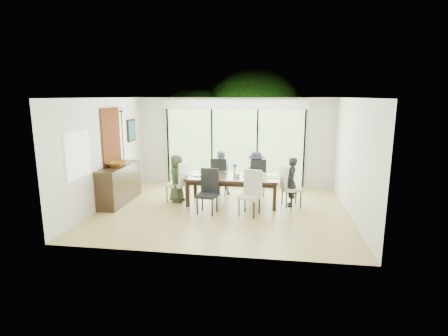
# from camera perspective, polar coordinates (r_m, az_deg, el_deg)

# --- Properties ---
(floor) EXTENTS (6.00, 5.00, 0.01)m
(floor) POSITION_cam_1_polar(r_m,az_deg,el_deg) (8.63, -0.24, -6.88)
(floor) COLOR olive
(floor) RESTS_ON ground
(ceiling) EXTENTS (6.00, 5.00, 0.01)m
(ceiling) POSITION_cam_1_polar(r_m,az_deg,el_deg) (8.18, -0.26, 11.42)
(ceiling) COLOR white
(ceiling) RESTS_ON wall_back
(wall_back) EXTENTS (6.00, 0.02, 2.70)m
(wall_back) POSITION_cam_1_polar(r_m,az_deg,el_deg) (10.76, 1.73, 4.24)
(wall_back) COLOR silver
(wall_back) RESTS_ON floor
(wall_front) EXTENTS (6.00, 0.02, 2.70)m
(wall_front) POSITION_cam_1_polar(r_m,az_deg,el_deg) (5.88, -3.87, -2.04)
(wall_front) COLOR silver
(wall_front) RESTS_ON floor
(wall_left) EXTENTS (0.02, 5.00, 2.70)m
(wall_left) POSITION_cam_1_polar(r_m,az_deg,el_deg) (9.23, -19.08, 2.36)
(wall_left) COLOR beige
(wall_left) RESTS_ON floor
(wall_right) EXTENTS (0.02, 5.00, 2.70)m
(wall_right) POSITION_cam_1_polar(r_m,az_deg,el_deg) (8.41, 20.50, 1.40)
(wall_right) COLOR white
(wall_right) RESTS_ON floor
(glass_doors) EXTENTS (4.20, 0.02, 2.30)m
(glass_doors) POSITION_cam_1_polar(r_m,az_deg,el_deg) (10.74, 1.70, 3.42)
(glass_doors) COLOR #598C3F
(glass_doors) RESTS_ON wall_back
(blinds_header) EXTENTS (4.40, 0.06, 0.28)m
(blinds_header) POSITION_cam_1_polar(r_m,az_deg,el_deg) (10.62, 1.74, 10.36)
(blinds_header) COLOR white
(blinds_header) RESTS_ON wall_back
(mullion_a) EXTENTS (0.05, 0.04, 2.30)m
(mullion_a) POSITION_cam_1_polar(r_m,az_deg,el_deg) (11.17, -9.09, 3.59)
(mullion_a) COLOR black
(mullion_a) RESTS_ON wall_back
(mullion_b) EXTENTS (0.05, 0.04, 2.30)m
(mullion_b) POSITION_cam_1_polar(r_m,az_deg,el_deg) (10.83, -1.99, 3.48)
(mullion_b) COLOR black
(mullion_b) RESTS_ON wall_back
(mullion_c) EXTENTS (0.05, 0.04, 2.30)m
(mullion_c) POSITION_cam_1_polar(r_m,az_deg,el_deg) (10.68, 5.44, 3.32)
(mullion_c) COLOR black
(mullion_c) RESTS_ON wall_back
(mullion_d) EXTENTS (0.05, 0.04, 2.30)m
(mullion_d) POSITION_cam_1_polar(r_m,az_deg,el_deg) (10.70, 12.96, 3.09)
(mullion_d) COLOR black
(mullion_d) RESTS_ON wall_back
(side_window) EXTENTS (0.02, 0.90, 1.00)m
(side_window) POSITION_cam_1_polar(r_m,az_deg,el_deg) (8.16, -22.72, 2.01)
(side_window) COLOR #8CAD7F
(side_window) RESTS_ON wall_left
(deck) EXTENTS (6.00, 1.80, 0.10)m
(deck) POSITION_cam_1_polar(r_m,az_deg,el_deg) (11.89, 2.18, -1.92)
(deck) COLOR brown
(deck) RESTS_ON ground
(rail_top) EXTENTS (6.00, 0.08, 0.06)m
(rail_top) POSITION_cam_1_polar(r_m,az_deg,el_deg) (12.54, 2.59, 1.60)
(rail_top) COLOR brown
(rail_top) RESTS_ON deck
(foliage_left) EXTENTS (3.20, 3.20, 3.20)m
(foliage_left) POSITION_cam_1_polar(r_m,az_deg,el_deg) (13.69, -4.51, 6.18)
(foliage_left) COLOR #14380F
(foliage_left) RESTS_ON ground
(foliage_mid) EXTENTS (4.00, 4.00, 4.00)m
(foliage_mid) POSITION_cam_1_polar(r_m,az_deg,el_deg) (13.95, 4.95, 7.76)
(foliage_mid) COLOR #14380F
(foliage_mid) RESTS_ON ground
(foliage_right) EXTENTS (2.80, 2.80, 2.80)m
(foliage_right) POSITION_cam_1_polar(r_m,az_deg,el_deg) (13.21, 12.55, 4.96)
(foliage_right) COLOR #14380F
(foliage_right) RESTS_ON ground
(foliage_far) EXTENTS (3.60, 3.60, 3.60)m
(foliage_far) POSITION_cam_1_polar(r_m,az_deg,el_deg) (14.75, 1.19, 7.31)
(foliage_far) COLOR #14380F
(foliage_far) RESTS_ON ground
(table_top) EXTENTS (2.32, 1.06, 0.06)m
(table_top) POSITION_cam_1_polar(r_m,az_deg,el_deg) (8.96, 1.41, -1.53)
(table_top) COLOR black
(table_top) RESTS_ON floor
(table_apron) EXTENTS (2.13, 0.87, 0.10)m
(table_apron) POSITION_cam_1_polar(r_m,az_deg,el_deg) (8.98, 1.41, -2.07)
(table_apron) COLOR black
(table_apron) RESTS_ON floor
(table_leg_fl) EXTENTS (0.09, 0.09, 0.67)m
(table_leg_fl) POSITION_cam_1_polar(r_m,az_deg,el_deg) (8.83, -5.93, -4.21)
(table_leg_fl) COLOR black
(table_leg_fl) RESTS_ON floor
(table_leg_fr) EXTENTS (0.09, 0.09, 0.67)m
(table_leg_fr) POSITION_cam_1_polar(r_m,az_deg,el_deg) (8.58, 8.26, -4.76)
(table_leg_fr) COLOR black
(table_leg_fr) RESTS_ON floor
(table_leg_bl) EXTENTS (0.09, 0.09, 0.67)m
(table_leg_bl) POSITION_cam_1_polar(r_m,az_deg,el_deg) (9.64, -4.68, -2.83)
(table_leg_bl) COLOR black
(table_leg_bl) RESTS_ON floor
(table_leg_br) EXTENTS (0.09, 0.09, 0.67)m
(table_leg_br) POSITION_cam_1_polar(r_m,az_deg,el_deg) (9.40, 8.28, -3.29)
(table_leg_br) COLOR black
(table_leg_br) RESTS_ON floor
(chair_left_end) EXTENTS (0.53, 0.53, 1.06)m
(chair_left_end) POSITION_cam_1_polar(r_m,az_deg,el_deg) (9.29, -7.82, -2.20)
(chair_left_end) COLOR white
(chair_left_end) RESTS_ON floor
(chair_right_end) EXTENTS (0.54, 0.54, 1.06)m
(chair_right_end) POSITION_cam_1_polar(r_m,az_deg,el_deg) (8.95, 11.00, -2.84)
(chair_right_end) COLOR beige
(chair_right_end) RESTS_ON floor
(chair_far_left) EXTENTS (0.48, 0.48, 1.06)m
(chair_far_left) POSITION_cam_1_polar(r_m,az_deg,el_deg) (9.88, -0.59, -1.26)
(chair_far_left) COLOR black
(chair_far_left) RESTS_ON floor
(chair_far_right) EXTENTS (0.57, 0.57, 1.06)m
(chair_far_right) POSITION_cam_1_polar(r_m,az_deg,el_deg) (9.78, 5.21, -1.44)
(chair_far_right) COLOR black
(chair_far_right) RESTS_ON floor
(chair_near_left) EXTENTS (0.50, 0.50, 1.06)m
(chair_near_left) POSITION_cam_1_polar(r_m,az_deg,el_deg) (8.24, -2.78, -3.89)
(chair_near_left) COLOR black
(chair_near_left) RESTS_ON floor
(chair_near_right) EXTENTS (0.56, 0.56, 1.06)m
(chair_near_right) POSITION_cam_1_polar(r_m,az_deg,el_deg) (8.12, 4.19, -4.16)
(chair_near_right) COLOR beige
(chair_near_right) RESTS_ON floor
(person_left_end) EXTENTS (0.44, 0.63, 1.25)m
(person_left_end) POSITION_cam_1_polar(r_m,az_deg,el_deg) (9.26, -7.72, -1.65)
(person_left_end) COLOR #3B472F
(person_left_end) RESTS_ON floor
(person_right_end) EXTENTS (0.40, 0.61, 1.25)m
(person_right_end) POSITION_cam_1_polar(r_m,az_deg,el_deg) (8.93, 10.89, -2.27)
(person_right_end) COLOR black
(person_right_end) RESTS_ON floor
(person_far_left) EXTENTS (0.66, 0.50, 1.25)m
(person_far_left) POSITION_cam_1_polar(r_m,az_deg,el_deg) (9.84, -0.61, -0.76)
(person_far_left) COLOR #7C8FB4
(person_far_left) RESTS_ON floor
(person_far_right) EXTENTS (0.60, 0.40, 1.25)m
(person_far_right) POSITION_cam_1_polar(r_m,az_deg,el_deg) (9.74, 5.21, -0.94)
(person_far_right) COLOR #262031
(person_far_right) RESTS_ON floor
(placemat_left) EXTENTS (0.43, 0.31, 0.01)m
(placemat_left) POSITION_cam_1_polar(r_m,az_deg,el_deg) (9.11, -4.53, -1.13)
(placemat_left) COLOR #96B03F
(placemat_left) RESTS_ON table_top
(placemat_right) EXTENTS (0.43, 0.31, 0.01)m
(placemat_right) POSITION_cam_1_polar(r_m,az_deg,el_deg) (8.89, 7.50, -1.52)
(placemat_right) COLOR #7BB841
(placemat_right) RESTS_ON table_top
(placemat_far_l) EXTENTS (0.43, 0.31, 0.01)m
(placemat_far_l) POSITION_cam_1_polar(r_m,az_deg,el_deg) (9.40, -1.02, -0.70)
(placemat_far_l) COLOR #93AA3C
(placemat_far_l) RESTS_ON table_top
(placemat_far_r) EXTENTS (0.43, 0.31, 0.01)m
(placemat_far_r) POSITION_cam_1_polar(r_m,az_deg,el_deg) (9.29, 5.08, -0.89)
(placemat_far_r) COLOR #91A139
(placemat_far_r) RESTS_ON table_top
(placemat_paper) EXTENTS (0.43, 0.31, 0.01)m
(placemat_paper) POSITION_cam_1_polar(r_m,az_deg,el_deg) (8.74, -2.40, -1.65)
(placemat_paper) COLOR white
(placemat_paper) RESTS_ON table_top
(tablet_far_l) EXTENTS (0.25, 0.17, 0.01)m
(tablet_far_l) POSITION_cam_1_polar(r_m,az_deg,el_deg) (9.33, -0.46, -0.73)
(tablet_far_l) COLOR black
(tablet_far_l) RESTS_ON table_top
(tablet_far_r) EXTENTS (0.23, 0.16, 0.01)m
(tablet_far_r) POSITION_cam_1_polar(r_m,az_deg,el_deg) (9.25, 4.75, -0.90)
(tablet_far_r) COLOR black
(tablet_far_r) RESTS_ON table_top
(papers) EXTENTS (0.29, 0.21, 0.00)m
(papers) POSITION_cam_1_polar(r_m,az_deg,el_deg) (8.85, 5.88, -1.55)
(papers) COLOR white
(papers) RESTS_ON table_top
(platter_base) EXTENTS (0.25, 0.25, 0.02)m
(platter_base) POSITION_cam_1_polar(r_m,az_deg,el_deg) (8.74, -2.40, -1.56)
(platter_base) COLOR white
(platter_base) RESTS_ON table_top
(platter_snacks) EXTENTS (0.19, 0.19, 0.01)m
(platter_snacks) POSITION_cam_1_polar(r_m,az_deg,el_deg) (8.74, -2.41, -1.45)
(platter_snacks) COLOR orange
(platter_snacks) RESTS_ON table_top
(vase) EXTENTS (0.08, 0.08, 0.12)m
(vase) POSITION_cam_1_polar(r_m,az_deg,el_deg) (8.98, 1.77, -0.93)
(vase) COLOR silver
(vase) RESTS_ON table_top
(hyacinth_stems) EXTENTS (0.04, 0.04, 0.15)m
(hyacinth_stems) POSITION_cam_1_polar(r_m,az_deg,el_deg) (8.96, 1.78, -0.20)
(hyacinth_stems) COLOR #337226
(hyacinth_stems) RESTS_ON table_top
(hyacinth_blooms) EXTENTS (0.11, 0.11, 0.11)m
(hyacinth_blooms) POSITION_cam_1_polar(r_m,az_deg,el_deg) (8.94, 1.78, 0.40)
(hyacinth_blooms) COLOR #5563D5
(hyacinth_blooms) RESTS_ON table_top
(laptop) EXTENTS (0.36, 0.27, 0.03)m
(laptop) POSITION_cam_1_polar(r_m,az_deg,el_deg) (8.99, -4.05, -1.24)
(laptop) COLOR silver
(laptop) RESTS_ON table_top
(cup_a) EXTENTS (0.17, 0.17, 0.09)m
(cup_a) POSITION_cam_1_polar(r_m,az_deg,el_deg) (9.19, -2.81, -0.72)
(cup_a) COLOR white
(cup_a) RESTS_ON table_top
(cup_b) EXTENTS (0.14, 0.14, 0.09)m
(cup_b) POSITION_cam_1_polar(r_m,az_deg,el_deg) (8.83, 2.30, -1.24)
(cup_b) COLOR white
(cup_b) RESTS_ON table_top
(cup_c) EXTENTS (0.17, 0.17, 0.09)m
(cup_c) POSITION_cam_1_polar(r_m,az_deg,el_deg) (8.98, 6.57, -1.08)
(cup_c) COLOR white
(cup_c) RESTS_ON table_top
(book) EXTENTS (0.22, 0.26, 0.02)m
(book) POSITION_cam_1_polar(r_m,az_deg,el_deg) (8.97, 3.04, -1.27)
(book) COLOR white
(book) RESTS_ON table_top
(sideboard) EXTENTS (0.49, 1.74, 0.98)m
(sideboard) POSITION_cam_1_polar(r_m,az_deg,el_deg) (9.52, -16.68, -2.52)
(sideboard) COLOR black
(sideboard) RESTS_ON floor
(bowl) EXTENTS (0.52, 0.52, 0.13)m
(bowl) POSITION_cam_1_polar(r_m,az_deg,el_deg) (9.31, -17.14, 0.62)
(bowl) COLOR brown
(bowl) RESTS_ON sideboard
(candlestick_base) EXTENTS (0.11, 0.11, 0.04)m
(candlestick_base) POSITION_cam_1_polar(r_m,az_deg,el_deg) (9.72, -16.00, 0.89)
(candlestick_base) COLOR black
(candlestick_base) RESTS_ON sideboard
(candlestick_shaft) EXTENTS (0.03, 0.03, 1.36)m
(candlestick_shaft) POSITION_cam_1_polar(r_m,az_deg,el_deg) (9.62, -16.23, 4.89)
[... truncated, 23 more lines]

